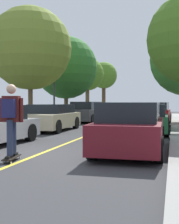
{
  "coord_description": "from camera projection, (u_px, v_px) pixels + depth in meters",
  "views": [
    {
      "loc": [
        3.52,
        -7.81,
        1.43
      ],
      "look_at": [
        -0.06,
        5.52,
        0.98
      ],
      "focal_mm": 49.8,
      "sensor_mm": 36.0,
      "label": 1
    }
  ],
  "objects": [
    {
      "name": "ground",
      "position": [
        39.0,
        154.0,
        8.49
      ],
      "size": [
        80.0,
        80.0,
        0.0
      ],
      "primitive_type": "plane",
      "color": "#353538"
    },
    {
      "name": "center_line",
      "position": [
        81.0,
        138.0,
        12.35
      ],
      "size": [
        0.12,
        39.2,
        0.01
      ],
      "primitive_type": "cube",
      "color": "gold",
      "rests_on": "ground"
    },
    {
      "name": "parked_car_left_near",
      "position": [
        51.0,
        118.0,
        15.54
      ],
      "size": [
        1.99,
        4.17,
        1.31
      ],
      "color": "#BCAD89",
      "rests_on": "ground"
    },
    {
      "name": "parked_car_left_far",
      "position": [
        87.0,
        112.0,
        21.96
      ],
      "size": [
        1.86,
        4.45,
        1.45
      ],
      "color": "#38383D",
      "rests_on": "ground"
    },
    {
      "name": "parked_car_right_nearest",
      "position": [
        131.0,
        127.0,
        8.83
      ],
      "size": [
        1.88,
        4.37,
        1.42
      ],
      "color": "maroon",
      "rests_on": "ground"
    },
    {
      "name": "parked_car_right_near",
      "position": [
        147.0,
        119.0,
        14.12
      ],
      "size": [
        2.02,
        4.15,
        1.34
      ],
      "color": "#1E5B33",
      "rests_on": "ground"
    },
    {
      "name": "parked_car_right_far",
      "position": [
        154.0,
        113.0,
        19.64
      ],
      "size": [
        2.05,
        4.63,
        1.4
      ],
      "color": "maroon",
      "rests_on": "ground"
    },
    {
      "name": "parked_car_right_farthest",
      "position": [
        159.0,
        111.0,
        26.26
      ],
      "size": [
        1.97,
        4.42,
        1.4
      ],
      "color": "black",
      "rests_on": "ground"
    },
    {
      "name": "street_tree_left_nearest",
      "position": [
        30.0,
        48.0,
        17.64
      ],
      "size": [
        4.72,
        4.72,
        6.7
      ],
      "color": "brown",
      "rests_on": "sidewalk_left"
    },
    {
      "name": "street_tree_left_near",
      "position": [
        66.0,
        68.0,
        23.57
      ],
      "size": [
        4.74,
        4.74,
        6.28
      ],
      "color": "brown",
      "rests_on": "sidewalk_left"
    },
    {
      "name": "street_tree_left_far",
      "position": [
        87.0,
        74.0,
        29.46
      ],
      "size": [
        3.12,
        3.12,
        5.51
      ],
      "color": "brown",
      "rests_on": "sidewalk_left"
    },
    {
      "name": "street_tree_left_farthest",
      "position": [
        104.0,
        76.0,
        36.39
      ],
      "size": [
        3.12,
        3.12,
        5.99
      ],
      "color": "#4C3823",
      "rests_on": "sidewalk_left"
    },
    {
      "name": "streetlamp",
      "position": [
        54.0,
        79.0,
        20.64
      ],
      "size": [
        0.36,
        0.24,
        4.83
      ],
      "color": "#38383D",
      "rests_on": "sidewalk_left"
    },
    {
      "name": "skateboard",
      "position": [
        12.0,
        158.0,
        7.5
      ],
      "size": [
        0.37,
        0.87,
        0.1
      ],
      "color": "black",
      "rests_on": "ground"
    },
    {
      "name": "skateboarder",
      "position": [
        11.0,
        116.0,
        7.43
      ],
      "size": [
        0.59,
        0.71,
        1.75
      ],
      "color": "black",
      "rests_on": "skateboard"
    }
  ]
}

